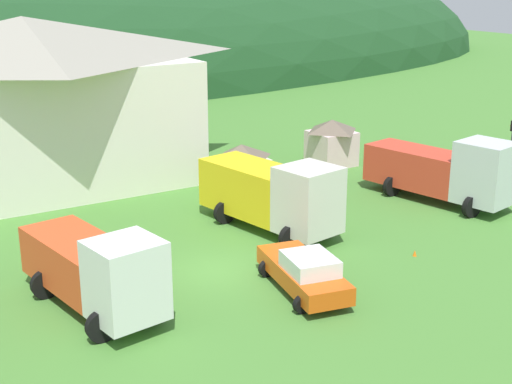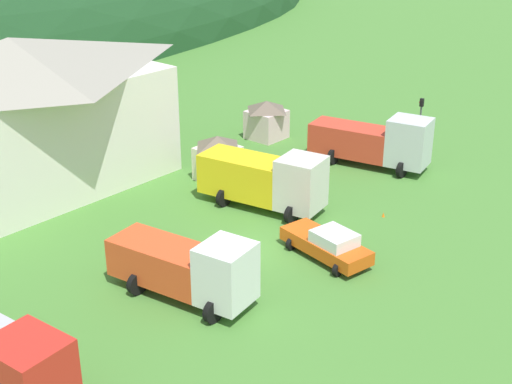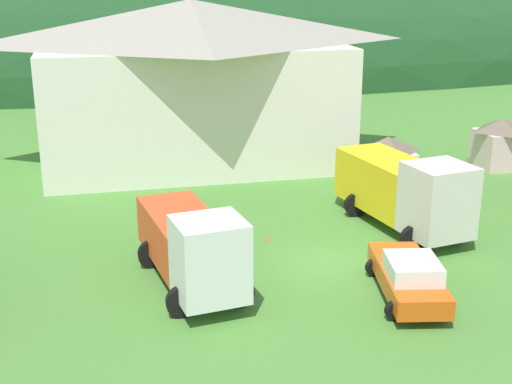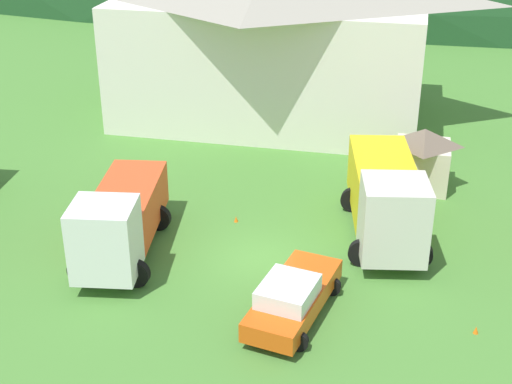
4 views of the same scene
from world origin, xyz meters
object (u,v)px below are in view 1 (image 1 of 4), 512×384
play_shed_cream (242,170)px  traffic_cone_mid_row (415,256)px  play_shed_pink (332,142)px  heavy_rig_white (97,269)px  flatbed_truck_yellow (273,193)px  traffic_cone_near_pickup (151,257)px  service_pickup_orange (305,272)px  traffic_light_east (511,152)px  tow_truck_silver (446,170)px  depot_building (29,101)px

play_shed_cream → traffic_cone_mid_row: play_shed_cream is taller
play_shed_pink → heavy_rig_white: 22.82m
play_shed_pink → flatbed_truck_yellow: (-9.60, -8.06, 0.37)m
play_shed_pink → traffic_cone_near_pickup: bearing=-152.9°
heavy_rig_white → play_shed_pink: bearing=112.8°
service_pickup_orange → traffic_cone_mid_row: 6.21m
traffic_light_east → traffic_cone_near_pickup: bearing=172.3°
tow_truck_silver → traffic_cone_near_pickup: bearing=-105.7°
depot_building → tow_truck_silver: size_ratio=2.20×
depot_building → tow_truck_silver: bearing=-40.2°
traffic_light_east → traffic_cone_near_pickup: (-19.34, 2.62, -2.63)m
play_shed_cream → traffic_cone_mid_row: size_ratio=5.44×
tow_truck_silver → traffic_light_east: bearing=54.6°
flatbed_truck_yellow → heavy_rig_white: bearing=-79.4°
depot_building → heavy_rig_white: bearing=-98.3°
tow_truck_silver → traffic_cone_mid_row: size_ratio=15.48×
traffic_cone_mid_row → play_shed_cream: bearing=100.5°
traffic_light_east → traffic_cone_near_pickup: 19.70m
heavy_rig_white → traffic_light_east: traffic_light_east is taller
play_shed_cream → flatbed_truck_yellow: flatbed_truck_yellow is taller
flatbed_truck_yellow → depot_building: bearing=-161.2°
service_pickup_orange → traffic_cone_near_pickup: service_pickup_orange is taller
play_shed_pink → traffic_cone_near_pickup: size_ratio=5.58×
traffic_cone_near_pickup → service_pickup_orange: bearing=-60.6°
flatbed_truck_yellow → traffic_light_east: 13.39m
tow_truck_silver → traffic_light_east: traffic_light_east is taller
depot_building → play_shed_cream: (8.80, -8.18, -3.33)m
play_shed_pink → traffic_cone_mid_row: size_ratio=5.35×
heavy_rig_white → service_pickup_orange: (7.23, -2.58, -0.82)m
depot_building → heavy_rig_white: size_ratio=2.47×
depot_building → heavy_rig_white: depot_building is taller
play_shed_cream → play_shed_pink: 8.68m
play_shed_cream → traffic_cone_mid_row: bearing=-79.5°
play_shed_pink → flatbed_truck_yellow: 12.54m
play_shed_cream → service_pickup_orange: size_ratio=0.55×
heavy_rig_white → depot_building: bearing=163.2°
heavy_rig_white → traffic_cone_mid_row: size_ratio=13.77×
flatbed_truck_yellow → service_pickup_orange: flatbed_truck_yellow is taller
heavy_rig_white → tow_truck_silver: 20.02m
play_shed_cream → tow_truck_silver: (8.55, -6.47, 0.30)m
depot_building → traffic_light_east: size_ratio=4.24×
tow_truck_silver → traffic_cone_mid_row: tow_truck_silver is taller
heavy_rig_white → flatbed_truck_yellow: 10.61m
traffic_cone_near_pickup → tow_truck_silver: bearing=-4.3°
play_shed_pink → traffic_light_east: size_ratio=0.67×
flatbed_truck_yellow → tow_truck_silver: (9.94, -1.24, -0.04)m
flatbed_truck_yellow → traffic_light_east: (13.10, -2.65, 0.78)m
tow_truck_silver → traffic_cone_near_pickup: tow_truck_silver is taller
traffic_cone_near_pickup → traffic_cone_mid_row: size_ratio=0.96×
heavy_rig_white → traffic_cone_mid_row: bearing=72.5°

